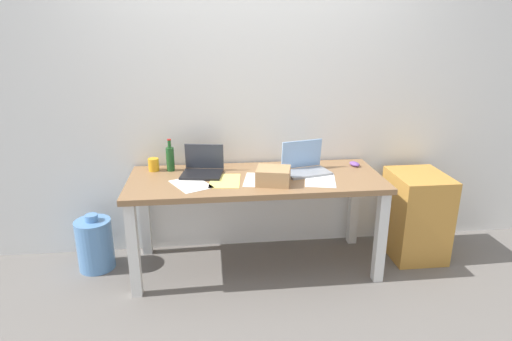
# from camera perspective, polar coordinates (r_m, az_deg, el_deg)

# --- Properties ---
(ground_plane) EXTENTS (8.00, 8.00, 0.00)m
(ground_plane) POSITION_cam_1_polar(r_m,az_deg,el_deg) (3.43, 0.00, -12.36)
(ground_plane) COLOR slate
(back_wall) EXTENTS (5.20, 0.08, 2.60)m
(back_wall) POSITION_cam_1_polar(r_m,az_deg,el_deg) (3.39, -0.78, 10.71)
(back_wall) COLOR white
(back_wall) RESTS_ON ground
(desk) EXTENTS (1.83, 0.71, 0.72)m
(desk) POSITION_cam_1_polar(r_m,az_deg,el_deg) (3.15, 0.00, -2.49)
(desk) COLOR olive
(desk) RESTS_ON ground
(laptop_left) EXTENTS (0.33, 0.29, 0.21)m
(laptop_left) POSITION_cam_1_polar(r_m,az_deg,el_deg) (3.20, -7.04, 0.24)
(laptop_left) COLOR black
(laptop_left) RESTS_ON desk
(laptop_right) EXTENTS (0.36, 0.29, 0.23)m
(laptop_right) POSITION_cam_1_polar(r_m,az_deg,el_deg) (3.23, 6.49, 0.66)
(laptop_right) COLOR gray
(laptop_right) RESTS_ON desk
(beer_bottle) EXTENTS (0.06, 0.06, 0.24)m
(beer_bottle) POSITION_cam_1_polar(r_m,az_deg,el_deg) (3.29, -11.22, 1.60)
(beer_bottle) COLOR #1E5123
(beer_bottle) RESTS_ON desk
(computer_mouse) EXTENTS (0.09, 0.11, 0.03)m
(computer_mouse) POSITION_cam_1_polar(r_m,az_deg,el_deg) (3.45, 12.85, 0.85)
(computer_mouse) COLOR #724799
(computer_mouse) RESTS_ON desk
(cardboard_box) EXTENTS (0.27, 0.25, 0.11)m
(cardboard_box) POSITION_cam_1_polar(r_m,az_deg,el_deg) (2.98, 2.29, -0.71)
(cardboard_box) COLOR tan
(cardboard_box) RESTS_ON desk
(coffee_mug) EXTENTS (0.08, 0.08, 0.09)m
(coffee_mug) POSITION_cam_1_polar(r_m,az_deg,el_deg) (3.33, -13.32, 0.76)
(coffee_mug) COLOR gold
(coffee_mug) RESTS_ON desk
(paper_sheet_center) EXTENTS (0.26, 0.33, 0.00)m
(paper_sheet_center) POSITION_cam_1_polar(r_m,az_deg,el_deg) (3.06, 0.47, -1.24)
(paper_sheet_center) COLOR white
(paper_sheet_center) RESTS_ON desk
(paper_sheet_front_right) EXTENTS (0.27, 0.34, 0.00)m
(paper_sheet_front_right) POSITION_cam_1_polar(r_m,az_deg,el_deg) (3.09, 8.44, -1.25)
(paper_sheet_front_right) COLOR white
(paper_sheet_front_right) RESTS_ON desk
(paper_yellow_folder) EXTENTS (0.24, 0.32, 0.00)m
(paper_yellow_folder) POSITION_cam_1_polar(r_m,az_deg,el_deg) (3.05, -4.11, -1.37)
(paper_yellow_folder) COLOR #F4E06B
(paper_yellow_folder) RESTS_ON desk
(paper_sheet_front_left) EXTENTS (0.32, 0.36, 0.00)m
(paper_sheet_front_left) POSITION_cam_1_polar(r_m,az_deg,el_deg) (3.01, -8.56, -1.80)
(paper_sheet_front_left) COLOR white
(paper_sheet_front_left) RESTS_ON desk
(water_cooler_jug) EXTENTS (0.27, 0.27, 0.44)m
(water_cooler_jug) POSITION_cam_1_polar(r_m,az_deg,el_deg) (3.52, -20.44, -9.07)
(water_cooler_jug) COLOR #598CC6
(water_cooler_jug) RESTS_ON ground
(filing_cabinet) EXTENTS (0.40, 0.48, 0.68)m
(filing_cabinet) POSITION_cam_1_polar(r_m,az_deg,el_deg) (3.67, 20.26, -5.51)
(filing_cabinet) COLOR #C68938
(filing_cabinet) RESTS_ON ground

